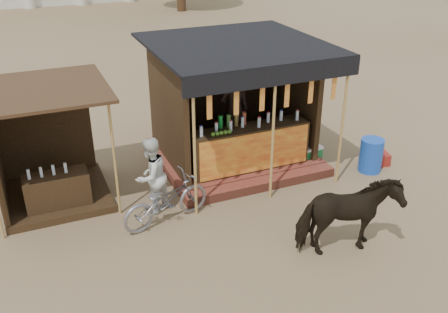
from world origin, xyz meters
TOP-DOWN VIEW (x-y plane):
  - ground at (0.00, 0.00)m, footprint 120.00×120.00m
  - main_stall at (1.01, 3.36)m, footprint 3.60×3.61m
  - secondary_stall at (-3.17, 3.24)m, footprint 2.40×2.40m
  - cow at (1.31, -0.55)m, footprint 1.77×1.00m
  - motorbike at (-1.20, 1.52)m, footprint 1.85×1.01m
  - bystander at (-1.33, 2.00)m, footprint 0.94×0.89m
  - blue_barrel at (3.60, 1.72)m, footprint 0.67×0.67m
  - red_crate at (4.02, 1.91)m, footprint 0.47×0.49m
  - cooler at (2.45, 2.56)m, footprint 0.66×0.47m

SIDE VIEW (x-z plane):
  - ground at x=0.00m, z-range 0.00..0.00m
  - red_crate at x=4.02m, z-range 0.00..0.27m
  - cooler at x=2.45m, z-range 0.00..0.46m
  - blue_barrel at x=3.60m, z-range 0.00..0.76m
  - motorbike at x=-1.20m, z-range 0.00..0.92m
  - cow at x=1.31m, z-range 0.00..1.41m
  - bystander at x=-1.33m, z-range 0.00..1.53m
  - secondary_stall at x=-3.17m, z-range -0.34..2.04m
  - main_stall at x=1.01m, z-range -0.36..2.42m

